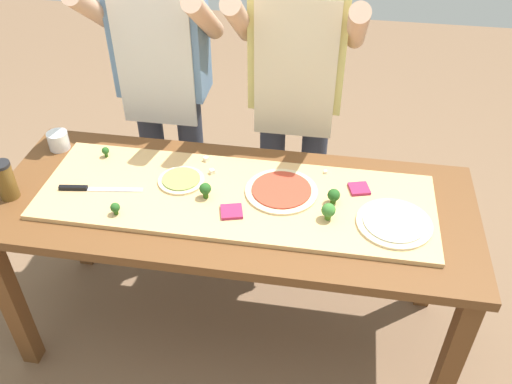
# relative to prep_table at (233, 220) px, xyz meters

# --- Properties ---
(ground_plane) EXTENTS (8.00, 8.00, 0.00)m
(ground_plane) POSITION_rel_prep_table_xyz_m (0.00, 0.00, -0.68)
(ground_plane) COLOR brown
(prep_table) EXTENTS (1.85, 0.73, 0.78)m
(prep_table) POSITION_rel_prep_table_xyz_m (0.00, 0.00, 0.00)
(prep_table) COLOR brown
(prep_table) RESTS_ON ground
(cutting_board) EXTENTS (1.51, 0.49, 0.02)m
(cutting_board) POSITION_rel_prep_table_xyz_m (0.01, 0.01, 0.11)
(cutting_board) COLOR tan
(cutting_board) RESTS_ON prep_table
(chefs_knife) EXTENTS (0.32, 0.06, 0.02)m
(chefs_knife) POSITION_rel_prep_table_xyz_m (-0.55, -0.05, 0.13)
(chefs_knife) COLOR #B7BABF
(chefs_knife) RESTS_ON cutting_board
(pizza_whole_tomato_red) EXTENTS (0.28, 0.28, 0.02)m
(pizza_whole_tomato_red) POSITION_rel_prep_table_xyz_m (0.18, 0.05, 0.13)
(pizza_whole_tomato_red) COLOR beige
(pizza_whole_tomato_red) RESTS_ON cutting_board
(pizza_whole_cheese_artichoke) EXTENTS (0.27, 0.27, 0.02)m
(pizza_whole_cheese_artichoke) POSITION_rel_prep_table_xyz_m (0.60, -0.06, 0.13)
(pizza_whole_cheese_artichoke) COLOR beige
(pizza_whole_cheese_artichoke) RESTS_ON cutting_board
(pizza_whole_pesto_green) EXTENTS (0.18, 0.18, 0.02)m
(pizza_whole_pesto_green) POSITION_rel_prep_table_xyz_m (-0.22, 0.06, 0.13)
(pizza_whole_pesto_green) COLOR beige
(pizza_whole_pesto_green) RESTS_ON cutting_board
(pizza_slice_near_left) EXTENTS (0.09, 0.09, 0.01)m
(pizza_slice_near_left) POSITION_rel_prep_table_xyz_m (0.48, 0.12, 0.13)
(pizza_slice_near_left) COLOR #9E234C
(pizza_slice_near_left) RESTS_ON cutting_board
(pizza_slice_center) EXTENTS (0.10, 0.10, 0.01)m
(pizza_slice_center) POSITION_rel_prep_table_xyz_m (0.02, -0.10, 0.13)
(pizza_slice_center) COLOR #9E234C
(pizza_slice_center) RESTS_ON cutting_board
(broccoli_floret_front_left) EXTENTS (0.05, 0.05, 0.06)m
(broccoli_floret_front_left) POSITION_rel_prep_table_xyz_m (-0.10, -0.02, 0.16)
(broccoli_floret_front_left) COLOR #2C5915
(broccoli_floret_front_left) RESTS_ON cutting_board
(broccoli_floret_center_right) EXTENTS (0.05, 0.05, 0.06)m
(broccoli_floret_center_right) POSITION_rel_prep_table_xyz_m (0.38, 0.02, 0.16)
(broccoli_floret_center_right) COLOR #2C5915
(broccoli_floret_center_right) RESTS_ON cutting_board
(broccoli_floret_back_mid) EXTENTS (0.03, 0.03, 0.05)m
(broccoli_floret_back_mid) POSITION_rel_prep_table_xyz_m (-0.57, 0.17, 0.15)
(broccoli_floret_back_mid) COLOR #2C5915
(broccoli_floret_back_mid) RESTS_ON cutting_board
(broccoli_floret_front_right) EXTENTS (0.05, 0.05, 0.07)m
(broccoli_floret_front_right) POSITION_rel_prep_table_xyz_m (0.37, -0.07, 0.16)
(broccoli_floret_front_right) COLOR #3F7220
(broccoli_floret_front_right) RESTS_ON cutting_board
(broccoli_floret_back_right) EXTENTS (0.04, 0.04, 0.05)m
(broccoli_floret_back_right) POSITION_rel_prep_table_xyz_m (-0.40, -0.17, 0.15)
(broccoli_floret_back_right) COLOR #2C5915
(broccoli_floret_back_right) RESTS_ON cutting_board
(cheese_crumble_a) EXTENTS (0.01, 0.01, 0.01)m
(cheese_crumble_a) POSITION_rel_prep_table_xyz_m (0.34, 0.20, 0.13)
(cheese_crumble_a) COLOR white
(cheese_crumble_a) RESTS_ON cutting_board
(cheese_crumble_b) EXTENTS (0.02, 0.02, 0.02)m
(cheese_crumble_b) POSITION_rel_prep_table_xyz_m (-0.15, 0.21, 0.13)
(cheese_crumble_b) COLOR silver
(cheese_crumble_b) RESTS_ON cutting_board
(cheese_crumble_c) EXTENTS (0.03, 0.03, 0.02)m
(cheese_crumble_c) POSITION_rel_prep_table_xyz_m (-0.11, 0.13, 0.13)
(cheese_crumble_c) COLOR silver
(cheese_crumble_c) RESTS_ON cutting_board
(flour_cup) EXTENTS (0.09, 0.09, 0.08)m
(flour_cup) POSITION_rel_prep_table_xyz_m (-0.81, 0.23, 0.14)
(flour_cup) COLOR white
(flour_cup) RESTS_ON prep_table
(sauce_jar) EXTENTS (0.07, 0.07, 0.16)m
(sauce_jar) POSITION_rel_prep_table_xyz_m (-0.85, -0.12, 0.18)
(sauce_jar) COLOR brown
(sauce_jar) RESTS_ON prep_table
(cook_left) EXTENTS (0.54, 0.39, 1.67)m
(cook_left) POSITION_rel_prep_table_xyz_m (-0.43, 0.58, 0.32)
(cook_left) COLOR #333847
(cook_left) RESTS_ON ground
(cook_right) EXTENTS (0.54, 0.39, 1.67)m
(cook_right) POSITION_rel_prep_table_xyz_m (0.18, 0.58, 0.32)
(cook_right) COLOR #333847
(cook_right) RESTS_ON ground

